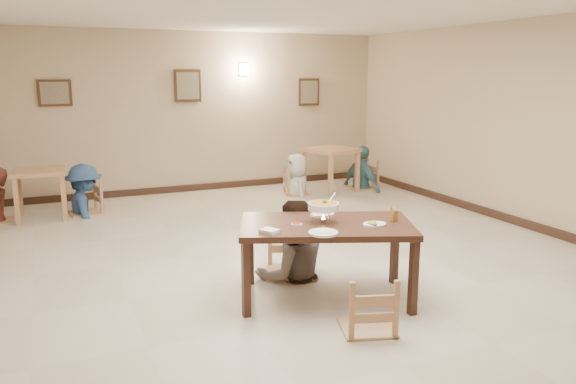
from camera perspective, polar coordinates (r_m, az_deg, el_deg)
name	(u,v)px	position (r m, az deg, el deg)	size (l,w,h in m)	color
floor	(290,274)	(6.41, 0.19, -8.37)	(10.00, 10.00, 0.00)	beige
wall_back	(183,113)	(10.80, -10.63, 7.91)	(10.00, 10.00, 0.00)	#C8AF8E
wall_right	(560,128)	(8.48, 25.92, 5.86)	(10.00, 10.00, 0.00)	#C8AF8E
baseboard_back	(186,188)	(10.96, -10.30, 0.38)	(8.00, 0.06, 0.12)	#311F16
baseboard_right	(548,231)	(8.71, 24.93, -3.59)	(0.06, 10.00, 0.12)	#311F16
picture_a	(55,93)	(10.47, -22.62, 9.28)	(0.55, 0.04, 0.45)	#3C2617
picture_b	(188,86)	(10.76, -10.15, 10.58)	(0.50, 0.04, 0.60)	#3C2617
picture_c	(309,92)	(11.61, 2.15, 10.11)	(0.45, 0.04, 0.55)	#3C2617
wall_sconce	(243,69)	(11.07, -4.54, 12.32)	(0.16, 0.05, 0.22)	#FFD88C
main_table	(326,231)	(5.56, 3.92, -3.98)	(1.91, 1.50, 0.79)	#3C2016
chair_far	(289,228)	(6.27, 0.09, -3.65)	(0.51, 0.51, 1.09)	tan
chair_near	(369,277)	(5.00, 8.18, -8.51)	(0.46, 0.46, 0.99)	tan
main_diner	(292,200)	(6.12, 0.44, -0.83)	(0.85, 0.66, 1.74)	gray
curry_warmer	(323,207)	(5.52, 3.62, -1.49)	(0.34, 0.31, 0.28)	silver
rice_plate_far	(322,214)	(5.82, 3.49, -2.27)	(0.26, 0.26, 0.06)	white
rice_plate_near	(323,232)	(5.16, 3.61, -4.13)	(0.27, 0.27, 0.06)	white
fried_plate	(375,224)	(5.50, 8.78, -3.20)	(0.24, 0.24, 0.05)	white
chili_dish	(296,224)	(5.44, 0.87, -3.29)	(0.11, 0.11, 0.02)	white
napkin_cutlery	(270,231)	(5.21, -1.88, -3.96)	(0.22, 0.26, 0.03)	white
drink_glass	(394,214)	(5.68, 10.70, -2.25)	(0.08, 0.08, 0.15)	white
bg_table_left	(40,178)	(9.49, -23.92, 1.27)	(0.80, 0.80, 0.77)	tan
bg_table_right	(331,156)	(10.68, 4.38, 3.71)	(1.05, 1.05, 0.84)	tan
bg_chair_lr	(83,183)	(9.58, -20.08, 0.91)	(0.48, 0.48, 1.03)	tan
bg_chair_rl	(297,170)	(10.46, 0.87, 2.23)	(0.43, 0.43, 0.92)	tan
bg_chair_rr	(362,162)	(11.05, 7.56, 3.05)	(0.50, 0.50, 1.07)	tan
bg_diner_b	(82,164)	(9.53, -20.21, 2.68)	(1.05, 0.60, 1.62)	#375686
bg_diner_c	(297,154)	(10.41, 0.87, 3.88)	(0.74, 0.48, 1.52)	silver
bg_diner_d	(363,146)	(11.00, 7.61, 4.69)	(1.00, 0.42, 1.70)	teal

